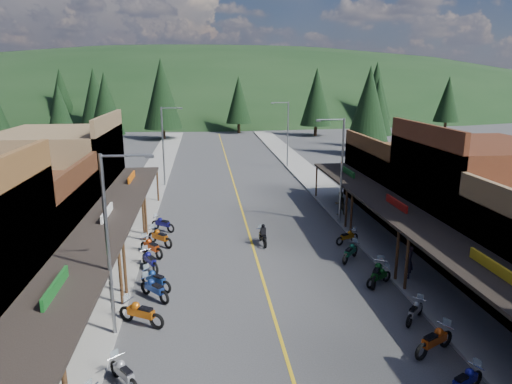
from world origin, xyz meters
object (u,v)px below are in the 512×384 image
object	(u,v)px
streetlight_1	(164,143)
bike_west_8	(150,260)
shop_west_2	(16,229)
bike_west_10	(160,236)
bike_west_9	(151,246)
bike_west_4	(124,372)
pine_4	(316,97)
bike_east_7	(377,272)
bike_east_5	(415,310)
bike_east_8	(350,251)
pedestrian_east_a	(409,262)
bike_east_3	(465,380)
pedestrian_east_b	(340,203)
pine_10	(106,104)
bike_west_11	(163,223)
rider_on_bike	(263,236)
pine_1	(95,96)
bike_east_9	(347,236)
bike_west_6	(154,288)
pine_7	(61,95)
pine_3	(239,100)
pine_11	(369,104)
bike_west_5	(141,312)
streetlight_3	(287,132)
shop_east_2	(474,198)
shop_east_3	(406,180)
streetlight_0	(111,239)
pine_5	(376,90)
bike_west_7	(156,279)
bike_east_4	(435,339)
bike_east_6	(379,276)
shop_west_3	(63,176)
pine_6	(448,99)
streetlight_2	(340,166)
pine_2	(162,94)

from	to	relation	value
streetlight_1	bike_west_8	world-z (taller)	streetlight_1
shop_west_2	bike_west_10	world-z (taller)	shop_west_2
bike_west_9	bike_west_4	bearing A→B (deg)	-128.18
pine_4	bike_east_7	xyz separation A→B (m)	(-11.91, -62.33, -6.58)
bike_west_9	bike_east_7	xyz separation A→B (m)	(12.57, -5.39, 0.01)
bike_west_9	bike_east_5	xyz separation A→B (m)	(12.82, -9.40, -0.10)
bike_east_8	pedestrian_east_a	bearing A→B (deg)	-12.54
bike_west_4	bike_west_10	distance (m)	14.23
bike_east_3	pedestrian_east_b	distance (m)	21.13
pine_10	bike_east_5	size ratio (longest dim) A/B	6.10
bike_west_11	rider_on_bike	xyz separation A→B (m)	(6.86, -3.55, 0.01)
pine_1	bike_east_9	distance (m)	73.19
bike_west_6	bike_east_3	world-z (taller)	bike_west_6
pine_4	pine_7	distance (m)	52.50
shop_west_2	pedestrian_east_b	distance (m)	22.91
pine_3	bike_west_10	xyz separation A→B (m)	(-10.10, -61.20, -5.83)
pedestrian_east_a	pine_11	bearing A→B (deg)	-175.03
shop_west_2	bike_west_5	xyz separation A→B (m)	(7.69, -6.96, -1.87)
bike_west_8	rider_on_bike	world-z (taller)	rider_on_bike
streetlight_3	pine_10	world-z (taller)	pine_10
shop_east_2	shop_east_3	world-z (taller)	shop_east_2
bike_west_8	pedestrian_east_b	world-z (taller)	pedestrian_east_b
streetlight_0	pine_1	distance (m)	77.94
shop_west_2	bike_east_7	world-z (taller)	shop_west_2
bike_east_8	bike_west_11	bearing A→B (deg)	-169.99
bike_west_5	shop_east_2	bearing A→B (deg)	-40.89
pine_5	pedestrian_east_a	bearing A→B (deg)	-109.36
streetlight_1	bike_west_7	size ratio (longest dim) A/B	3.72
shop_west_2	streetlight_0	distance (m)	10.45
bike_east_4	pine_5	bearing A→B (deg)	133.40
bike_west_7	bike_east_6	bearing A→B (deg)	-51.69
bike_west_9	shop_west_3	bearing A→B (deg)	91.96
pine_4	pine_6	size ratio (longest dim) A/B	1.14
bike_east_3	bike_west_11	bearing A→B (deg)	-173.82
shop_east_3	streetlight_2	size ratio (longest dim) A/B	1.36
streetlight_3	pedestrian_east_a	bearing A→B (deg)	-88.20
pine_10	bike_west_4	distance (m)	60.91
streetlight_1	bike_west_9	size ratio (longest dim) A/B	3.54
bike_west_8	bike_east_5	distance (m)	14.64
pine_3	bike_west_4	bearing A→B (deg)	-97.67
streetlight_2	bike_east_4	distance (m)	17.29
bike_east_6	bike_west_8	bearing A→B (deg)	-135.66
bike_east_3	bike_east_9	bearing A→B (deg)	152.11
bike_east_7	pine_2	bearing A→B (deg)	137.52
bike_west_8	pine_4	bearing A→B (deg)	39.17
shop_east_2	shop_west_3	bearing A→B (deg)	160.80
rider_on_bike	streetlight_1	bearing A→B (deg)	108.17
pine_1	bike_east_5	distance (m)	82.42
bike_west_6	shop_east_2	bearing A→B (deg)	-28.69
streetlight_0	pine_6	world-z (taller)	pine_6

